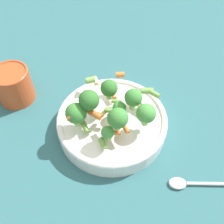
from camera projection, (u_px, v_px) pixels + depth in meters
The scene contains 5 objects.
ground_plane at pixel (112, 128), 0.61m from camera, with size 3.00×3.00×0.00m, color #2D6066.
bowl at pixel (112, 122), 0.59m from camera, with size 0.25×0.25×0.05m.
pasta_salad at pixel (110, 108), 0.53m from camera, with size 0.19×0.21×0.09m.
cup at pixel (13, 85), 0.64m from camera, with size 0.09×0.09×0.09m.
spoon at pixel (197, 184), 0.52m from camera, with size 0.06×0.18×0.01m.
Camera 1 is at (0.35, -0.07, 0.50)m, focal length 42.00 mm.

